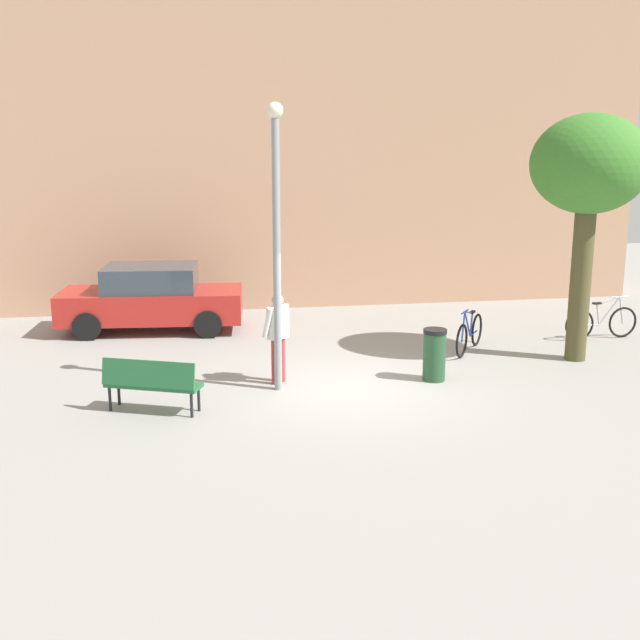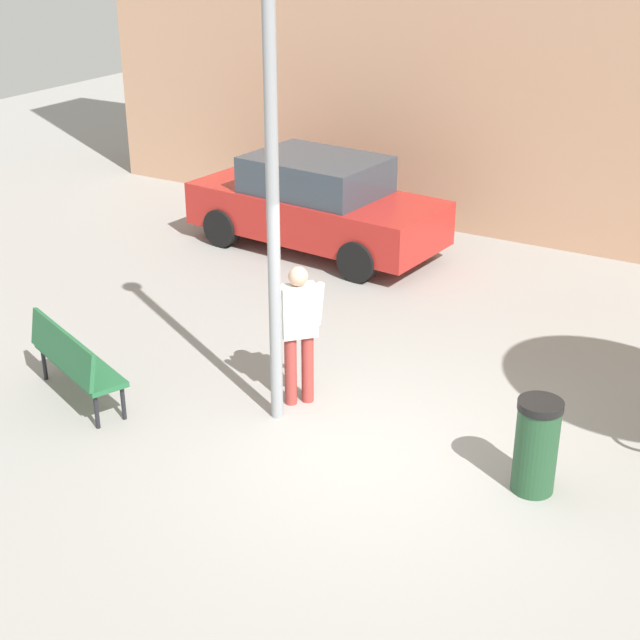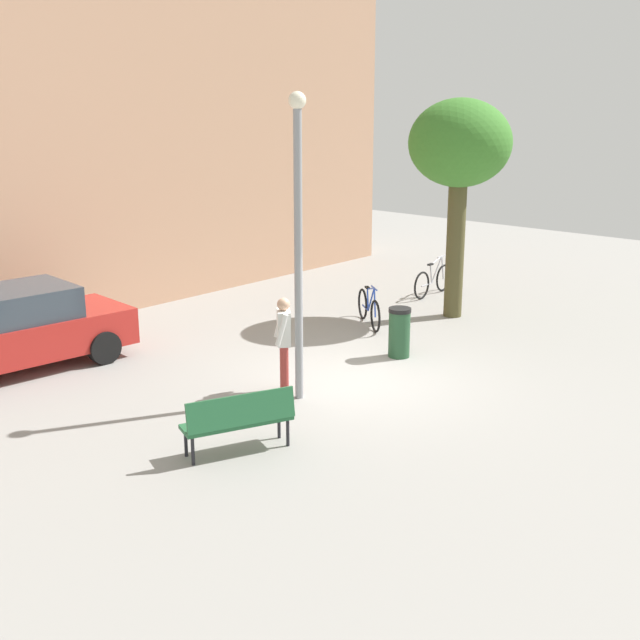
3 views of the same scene
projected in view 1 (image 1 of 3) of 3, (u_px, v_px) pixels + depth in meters
ground_plane at (353, 388)px, 14.07m from camera, size 36.00×36.00×0.00m
building_facade at (292, 150)px, 20.91m from camera, size 18.94×2.00×8.28m
lamppost at (277, 230)px, 13.37m from camera, size 0.28×0.28×5.02m
person_by_lamppost at (278, 332)px, 14.19m from camera, size 0.57×0.59×1.67m
park_bench at (151, 381)px, 12.70m from camera, size 1.66×1.04×0.92m
plaza_tree at (589, 170)px, 15.07m from camera, size 2.28×2.28×4.92m
bicycle_silver at (602, 322)px, 17.51m from camera, size 1.81×0.18×0.97m
bicycle_blue at (469, 334)px, 16.45m from camera, size 1.12×1.48×0.97m
parked_car_red at (152, 298)px, 18.20m from camera, size 4.33×2.11×1.55m
trash_bin at (434, 355)px, 14.45m from camera, size 0.44×0.44×0.98m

